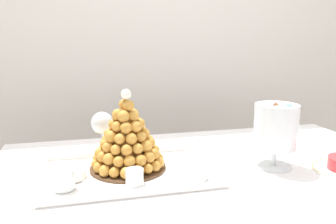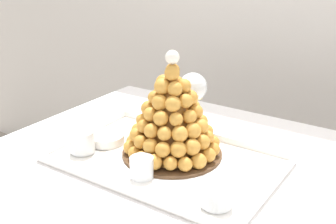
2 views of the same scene
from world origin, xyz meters
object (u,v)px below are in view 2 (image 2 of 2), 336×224
at_px(creme_brulee_ramekin, 107,138).
at_px(dessert_cup_centre, 217,195).
at_px(croquembouche, 172,116).
at_px(dessert_cup_mid_left, 142,168).
at_px(wine_glass, 193,89).
at_px(dessert_cup_left, 82,142).
at_px(serving_tray, 166,160).

bearing_deg(creme_brulee_ramekin, dessert_cup_centre, -14.65).
xyz_separation_m(croquembouche, dessert_cup_mid_left, (0.00, -0.13, -0.08)).
bearing_deg(creme_brulee_ramekin, wine_glass, 65.63).
bearing_deg(creme_brulee_ramekin, dessert_cup_mid_left, -26.42).
xyz_separation_m(dessert_cup_mid_left, wine_glass, (-0.07, 0.34, 0.08)).
bearing_deg(dessert_cup_mid_left, dessert_cup_left, 174.84).
xyz_separation_m(serving_tray, croquembouche, (-0.00, 0.03, 0.10)).
bearing_deg(wine_glass, dessert_cup_mid_left, -78.02).
relative_size(serving_tray, dessert_cup_left, 8.68).
bearing_deg(creme_brulee_ramekin, dessert_cup_left, -100.06).
bearing_deg(croquembouche, serving_tray, -86.72).
distance_m(dessert_cup_left, creme_brulee_ramekin, 0.08).
bearing_deg(dessert_cup_centre, wine_glass, 127.00).
height_order(creme_brulee_ramekin, wine_glass, wine_glass).
relative_size(serving_tray, wine_glass, 3.46).
relative_size(serving_tray, croquembouche, 2.04).
xyz_separation_m(serving_tray, creme_brulee_ramekin, (-0.18, -0.01, 0.01)).
bearing_deg(dessert_cup_left, croquembouche, 29.63).
relative_size(dessert_cup_mid_left, creme_brulee_ramekin, 0.56).
bearing_deg(dessert_cup_left, serving_tray, 22.11).
bearing_deg(wine_glass, serving_tray, -73.81).
height_order(serving_tray, dessert_cup_centre, dessert_cup_centre).
relative_size(dessert_cup_left, wine_glass, 0.40).
bearing_deg(dessert_cup_mid_left, croquembouche, 91.56).
distance_m(croquembouche, dessert_cup_left, 0.24).
relative_size(dessert_cup_centre, creme_brulee_ramekin, 0.66).
height_order(serving_tray, croquembouche, croquembouche).
xyz_separation_m(dessert_cup_left, dessert_cup_centre, (0.39, -0.02, -0.00)).
relative_size(croquembouche, dessert_cup_left, 4.25).
height_order(dessert_cup_mid_left, dessert_cup_centre, dessert_cup_centre).
bearing_deg(croquembouche, wine_glass, 107.96).
height_order(serving_tray, dessert_cup_mid_left, dessert_cup_mid_left).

